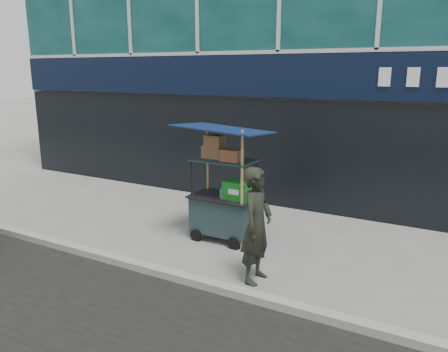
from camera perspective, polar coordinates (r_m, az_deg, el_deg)
The scene contains 4 objects.
ground at distance 6.91m, azimuth -6.26°, elevation -12.41°, with size 80.00×80.00×0.00m, color slate.
curb at distance 6.73m, azimuth -7.27°, elevation -12.58°, with size 80.00×0.18×0.12m, color gray.
vendor_cart at distance 7.87m, azimuth 0.05°, elevation -3.18°, with size 1.58×1.13×2.12m.
vendor_man at distance 6.32m, azimuth 4.28°, elevation -6.45°, with size 0.62×0.41×1.71m, color black.
Camera 1 is at (3.63, -5.04, 3.03)m, focal length 35.00 mm.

